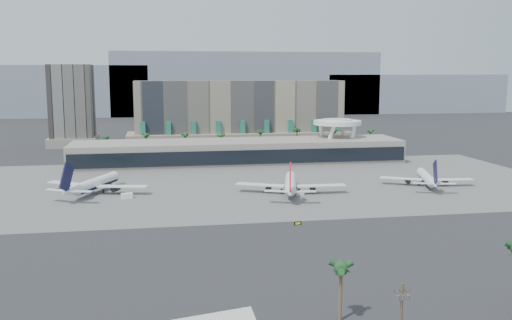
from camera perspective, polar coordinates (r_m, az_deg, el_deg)
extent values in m
plane|color=#232326|center=(191.26, 2.98, -5.41)|extent=(900.00, 900.00, 0.00)
cube|color=#5B5B59|center=(243.91, 0.11, -2.32)|extent=(260.00, 130.00, 0.06)
cube|color=gray|center=(665.68, -22.01, 6.40)|extent=(260.00, 60.00, 55.00)
cube|color=gray|center=(658.79, -1.01, 7.66)|extent=(300.00, 60.00, 70.00)
cube|color=gray|center=(717.66, 15.08, 6.45)|extent=(220.00, 60.00, 45.00)
cube|color=gray|center=(360.43, -1.63, 4.60)|extent=(130.00, 22.00, 42.00)
cube|color=tan|center=(359.95, -1.58, 2.04)|extent=(140.00, 30.00, 10.00)
cube|color=#21745A|center=(345.97, -11.22, 2.28)|extent=(3.00, 2.00, 18.00)
cube|color=#21745A|center=(345.93, -8.74, 2.34)|extent=(3.00, 2.00, 18.00)
cube|color=#21745A|center=(346.53, -6.26, 2.40)|extent=(3.00, 2.00, 18.00)
cube|color=#21745A|center=(347.78, -3.79, 2.46)|extent=(3.00, 2.00, 18.00)
cube|color=#21745A|center=(349.67, -1.34, 2.51)|extent=(3.00, 2.00, 18.00)
cube|color=#21745A|center=(352.19, 1.08, 2.55)|extent=(3.00, 2.00, 18.00)
cube|color=#21745A|center=(355.33, 3.45, 2.59)|extent=(3.00, 2.00, 18.00)
cube|color=#21745A|center=(359.07, 5.79, 2.63)|extent=(3.00, 2.00, 18.00)
cube|color=#21745A|center=(363.38, 8.07, 2.66)|extent=(3.00, 2.00, 18.00)
cube|color=black|center=(385.12, -17.91, 5.20)|extent=(26.00, 26.00, 52.00)
cube|color=#9C9689|center=(387.02, -17.75, 1.80)|extent=(30.00, 30.00, 6.00)
cube|color=#9C9689|center=(296.55, -1.73, 0.81)|extent=(170.00, 32.00, 12.00)
cube|color=black|center=(280.75, -1.26, 0.27)|extent=(168.00, 0.60, 7.00)
cube|color=black|center=(295.64, -1.74, 2.20)|extent=(170.00, 12.00, 2.50)
cylinder|color=white|center=(322.12, 8.83, 2.24)|extent=(6.98, 6.99, 21.89)
cylinder|color=white|center=(318.28, 6.65, 2.20)|extent=(6.98, 6.99, 21.89)
cylinder|color=white|center=(306.18, 7.33, 1.94)|extent=(6.98, 6.99, 21.89)
cylinder|color=white|center=(310.17, 9.58, 1.97)|extent=(6.98, 6.99, 21.89)
cylinder|color=white|center=(313.23, 8.13, 3.73)|extent=(26.00, 26.00, 2.20)
cylinder|color=white|center=(313.13, 8.14, 3.96)|extent=(16.00, 16.00, 1.20)
cylinder|color=brown|center=(329.57, -14.75, 1.32)|extent=(0.70, 0.70, 12.00)
sphere|color=#1C4721|center=(328.92, -14.79, 2.30)|extent=(2.80, 2.80, 2.80)
cylinder|color=brown|center=(328.40, -10.93, 1.42)|extent=(0.70, 0.70, 12.00)
sphere|color=#1C4721|center=(327.74, -10.96, 2.41)|extent=(2.80, 2.80, 2.80)
cylinder|color=brown|center=(328.70, -7.09, 1.52)|extent=(0.70, 0.70, 12.00)
sphere|color=#1C4721|center=(328.04, -7.11, 2.51)|extent=(2.80, 2.80, 2.80)
cylinder|color=brown|center=(330.35, -3.45, 1.61)|extent=(0.70, 0.70, 12.00)
sphere|color=#1C4721|center=(329.70, -3.46, 2.59)|extent=(2.80, 2.80, 2.80)
cylinder|color=brown|center=(333.68, 0.48, 1.69)|extent=(0.70, 0.70, 12.00)
sphere|color=#1C4721|center=(333.03, 0.48, 2.67)|extent=(2.80, 2.80, 2.80)
cylinder|color=brown|center=(338.29, 4.15, 1.77)|extent=(0.70, 0.70, 12.00)
sphere|color=#1C4721|center=(337.66, 4.16, 2.73)|extent=(2.80, 2.80, 2.80)
cylinder|color=brown|center=(344.25, 7.71, 1.83)|extent=(0.70, 0.70, 12.00)
sphere|color=#1C4721|center=(343.63, 7.73, 2.77)|extent=(2.80, 2.80, 2.80)
cylinder|color=brown|center=(351.85, 11.28, 1.89)|extent=(0.70, 0.70, 12.00)
sphere|color=#1C4721|center=(351.24, 11.31, 2.81)|extent=(2.80, 2.80, 2.80)
cylinder|color=#4C3826|center=(101.94, 14.32, -15.02)|extent=(0.44, 0.44, 12.00)
cube|color=#4C3826|center=(100.20, 14.42, -12.60)|extent=(3.20, 0.22, 0.22)
cylinder|color=slate|center=(99.92, 14.00, -13.27)|extent=(0.56, 0.56, 0.90)
cylinder|color=slate|center=(100.27, 14.49, -13.20)|extent=(0.56, 0.56, 0.90)
cylinder|color=slate|center=(100.63, 14.96, -13.14)|extent=(0.56, 0.56, 0.90)
cylinder|color=black|center=(99.57, 13.68, -12.56)|extent=(0.12, 0.12, 0.30)
cylinder|color=black|center=(100.68, 15.17, -12.38)|extent=(0.12, 0.12, 0.30)
cylinder|color=white|center=(232.92, -15.66, -2.21)|extent=(15.67, 28.30, 4.26)
cylinder|color=#0F1034|center=(232.94, -15.65, -2.25)|extent=(15.36, 27.74, 4.18)
cone|color=white|center=(247.26, -13.75, -1.52)|extent=(5.84, 6.11, 4.26)
cone|color=white|center=(217.07, -18.11, -3.02)|extent=(7.78, 10.49, 4.26)
cube|color=white|center=(238.12, -18.23, -2.25)|extent=(18.04, 14.70, 0.37)
cube|color=white|center=(226.58, -13.20, -2.58)|extent=(19.65, 8.12, 0.37)
cylinder|color=black|center=(237.08, -17.50, -2.53)|extent=(3.87, 4.85, 2.34)
cylinder|color=black|center=(228.71, -13.84, -2.77)|extent=(3.87, 4.85, 2.34)
cube|color=#0F1034|center=(214.73, -18.40, -1.65)|extent=(4.41, 9.06, 11.22)
cube|color=white|center=(218.66, -19.33, -2.85)|extent=(8.48, 6.49, 0.27)
cube|color=white|center=(213.58, -17.17, -3.01)|extent=(8.84, 4.59, 0.27)
cylinder|color=black|center=(243.19, -14.31, -2.42)|extent=(0.53, 0.53, 1.70)
cylinder|color=black|center=(234.27, -16.48, -2.93)|extent=(0.75, 0.75, 1.70)
cylinder|color=black|center=(230.92, -15.02, -3.03)|extent=(0.75, 0.75, 1.70)
cylinder|color=white|center=(224.17, 3.48, -2.31)|extent=(11.13, 29.56, 4.31)
cylinder|color=#0F1034|center=(224.20, 3.48, -2.35)|extent=(10.91, 28.97, 4.22)
cone|color=white|center=(240.73, 3.50, -1.55)|extent=(5.33, 5.73, 4.31)
cone|color=white|center=(205.49, 3.44, -3.23)|extent=(6.48, 10.43, 4.31)
cube|color=white|center=(223.61, 0.43, -2.49)|extent=(19.33, 12.28, 0.38)
cube|color=white|center=(223.50, 6.51, -2.55)|extent=(19.50, 4.87, 0.38)
cylinder|color=black|center=(224.18, 1.27, -2.74)|extent=(3.32, 4.74, 2.37)
cylinder|color=black|center=(224.10, 5.68, -2.79)|extent=(3.32, 4.74, 2.37)
cube|color=red|center=(202.82, 3.45, -1.77)|extent=(2.83, 9.63, 11.34)
cube|color=white|center=(204.41, 2.08, -3.13)|extent=(8.88, 5.38, 0.27)
cube|color=white|center=(204.36, 4.80, -3.15)|extent=(8.81, 3.21, 0.27)
cylinder|color=black|center=(235.99, 3.49, -2.50)|extent=(0.54, 0.54, 1.72)
cylinder|color=black|center=(223.75, 2.58, -3.11)|extent=(0.75, 0.75, 1.72)
cylinder|color=black|center=(223.72, 4.35, -3.13)|extent=(0.75, 0.75, 1.72)
cylinder|color=white|center=(249.11, 16.66, -1.66)|extent=(11.01, 26.01, 3.81)
cylinder|color=#0F1034|center=(249.14, 16.66, -1.69)|extent=(10.79, 25.49, 3.74)
cone|color=white|center=(263.58, 16.10, -1.08)|extent=(4.87, 5.19, 3.81)
cone|color=white|center=(232.81, 17.37, -2.32)|extent=(6.08, 9.30, 3.81)
cube|color=white|center=(246.65, 14.29, -1.80)|extent=(16.90, 11.52, 0.33)
cube|color=white|center=(250.36, 19.05, -1.85)|extent=(17.39, 5.13, 0.33)
cylinder|color=black|center=(247.69, 14.92, -2.00)|extent=(3.09, 4.25, 2.10)
cylinder|color=black|center=(250.38, 18.38, -2.04)|extent=(3.09, 4.25, 2.10)
cube|color=#0F1034|center=(230.57, 17.49, -1.18)|extent=(2.91, 8.43, 10.03)
cube|color=white|center=(231.03, 16.38, -2.24)|extent=(7.81, 5.06, 0.24)
cube|color=white|center=(232.66, 18.46, -2.26)|extent=(7.85, 3.19, 0.24)
cylinder|color=black|center=(259.40, 16.25, -1.84)|extent=(0.48, 0.48, 1.52)
cylinder|color=black|center=(248.14, 15.98, -2.29)|extent=(0.67, 0.67, 1.52)
cylinder|color=black|center=(249.22, 17.36, -2.31)|extent=(0.67, 0.67, 1.52)
cube|color=white|center=(219.51, -12.78, -3.51)|extent=(4.45, 2.87, 2.00)
cube|color=silver|center=(220.40, 4.42, -3.33)|extent=(3.10, 1.82, 1.58)
cube|color=black|center=(177.88, 4.19, -6.33)|extent=(2.41, 1.00, 1.10)
cube|color=gold|center=(177.70, 4.21, -6.34)|extent=(1.70, 0.55, 0.66)
cylinder|color=black|center=(177.73, 3.92, -6.41)|extent=(0.13, 0.13, 0.66)
cylinder|color=black|center=(178.15, 4.47, -6.38)|extent=(0.13, 0.13, 0.66)
cylinder|color=brown|center=(111.59, 8.44, -13.08)|extent=(0.70, 0.70, 10.63)
sphere|color=#1C4721|center=(109.84, 8.50, -10.65)|extent=(2.80, 2.80, 2.80)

